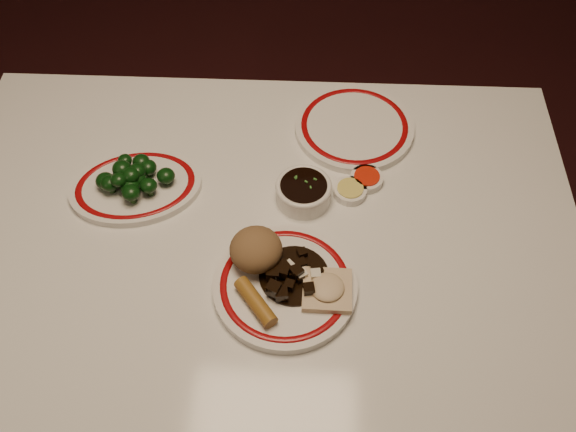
# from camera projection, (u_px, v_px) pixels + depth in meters

# --- Properties ---
(ground) EXTENTS (7.00, 7.00, 0.00)m
(ground) POSITION_uv_depth(u_px,v_px,m) (266.00, 402.00, 1.75)
(ground) COLOR black
(ground) RESTS_ON ground
(dining_table) EXTENTS (1.20, 0.90, 0.75)m
(dining_table) POSITION_uv_depth(u_px,v_px,m) (257.00, 274.00, 1.23)
(dining_table) COLOR white
(dining_table) RESTS_ON ground
(main_plate) EXTENTS (0.26, 0.26, 0.02)m
(main_plate) POSITION_uv_depth(u_px,v_px,m) (285.00, 286.00, 1.09)
(main_plate) COLOR white
(main_plate) RESTS_ON dining_table
(rice_mound) EXTENTS (0.09, 0.09, 0.07)m
(rice_mound) POSITION_uv_depth(u_px,v_px,m) (256.00, 250.00, 1.09)
(rice_mound) COLOR brown
(rice_mound) RESTS_ON main_plate
(spring_roll) EXTENTS (0.08, 0.09, 0.03)m
(spring_roll) POSITION_uv_depth(u_px,v_px,m) (256.00, 302.00, 1.05)
(spring_roll) COLOR olive
(spring_roll) RESTS_ON main_plate
(fried_wonton) EXTENTS (0.08, 0.08, 0.02)m
(fried_wonton) POSITION_uv_depth(u_px,v_px,m) (327.00, 289.00, 1.07)
(fried_wonton) COLOR beige
(fried_wonton) RESTS_ON main_plate
(stirfry_heap) EXTENTS (0.12, 0.12, 0.03)m
(stirfry_heap) POSITION_uv_depth(u_px,v_px,m) (292.00, 275.00, 1.09)
(stirfry_heap) COLOR black
(stirfry_heap) RESTS_ON main_plate
(broccoli_plate) EXTENTS (0.29, 0.26, 0.02)m
(broccoli_plate) POSITION_uv_depth(u_px,v_px,m) (136.00, 187.00, 1.23)
(broccoli_plate) COLOR white
(broccoli_plate) RESTS_ON dining_table
(broccoli_pile) EXTENTS (0.15, 0.11, 0.05)m
(broccoli_pile) POSITION_uv_depth(u_px,v_px,m) (131.00, 177.00, 1.20)
(broccoli_pile) COLOR #23471C
(broccoli_pile) RESTS_ON broccoli_plate
(soy_bowl) EXTENTS (0.10, 0.10, 0.04)m
(soy_bowl) POSITION_uv_depth(u_px,v_px,m) (304.00, 192.00, 1.21)
(soy_bowl) COLOR white
(soy_bowl) RESTS_ON dining_table
(sweet_sour_dish) EXTENTS (0.06, 0.06, 0.02)m
(sweet_sour_dish) POSITION_uv_depth(u_px,v_px,m) (367.00, 179.00, 1.24)
(sweet_sour_dish) COLOR white
(sweet_sour_dish) RESTS_ON dining_table
(mustard_dish) EXTENTS (0.06, 0.06, 0.02)m
(mustard_dish) POSITION_uv_depth(u_px,v_px,m) (350.00, 191.00, 1.22)
(mustard_dish) COLOR white
(mustard_dish) RESTS_ON dining_table
(far_plate) EXTENTS (0.27, 0.27, 0.02)m
(far_plate) POSITION_uv_depth(u_px,v_px,m) (354.00, 127.00, 1.33)
(far_plate) COLOR white
(far_plate) RESTS_ON dining_table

